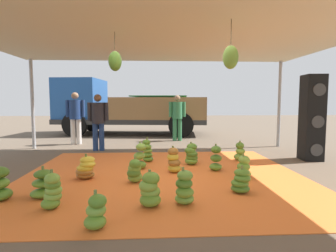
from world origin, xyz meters
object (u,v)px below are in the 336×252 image
at_px(banana_bunch_15, 43,184).
at_px(banana_bunch_7, 216,159).
at_px(banana_bunch_14, 240,152).
at_px(banana_bunch_2, 52,192).
at_px(worker_0, 177,114).
at_px(banana_bunch_10, 140,157).
at_px(banana_bunch_6, 147,151).
at_px(banana_bunch_0, 86,168).
at_px(banana_bunch_4, 185,189).
at_px(banana_bunch_1, 174,161).
at_px(cargo_truck_main, 125,107).
at_px(banana_bunch_9, 135,171).
at_px(worker_2, 98,118).
at_px(banana_bunch_11, 96,212).
at_px(speaker_stack, 312,118).
at_px(banana_bunch_3, 244,168).
at_px(banana_bunch_8, 241,181).
at_px(banana_bunch_13, 150,190).
at_px(banana_bunch_5, 191,155).
at_px(worker_1, 75,114).

bearing_deg(banana_bunch_15, banana_bunch_7, 25.59).
relative_size(banana_bunch_7, banana_bunch_14, 1.18).
relative_size(banana_bunch_2, worker_0, 0.32).
bearing_deg(banana_bunch_10, banana_bunch_15, -129.16).
xyz_separation_m(banana_bunch_6, banana_bunch_15, (-1.51, -2.33, -0.06)).
xyz_separation_m(banana_bunch_0, banana_bunch_4, (1.66, -1.36, 0.03)).
height_order(banana_bunch_1, cargo_truck_main, cargo_truck_main).
height_order(banana_bunch_6, banana_bunch_9, banana_bunch_6).
relative_size(banana_bunch_14, worker_0, 0.29).
height_order(banana_bunch_14, worker_2, worker_2).
xyz_separation_m(banana_bunch_10, banana_bunch_11, (-0.36, -2.75, -0.06)).
xyz_separation_m(banana_bunch_0, banana_bunch_6, (1.10, 1.38, 0.05)).
bearing_deg(banana_bunch_9, worker_0, 76.94).
relative_size(banana_bunch_9, speaker_stack, 0.22).
xyz_separation_m(banana_bunch_7, banana_bunch_10, (-1.56, 0.28, 0.01)).
bearing_deg(banana_bunch_9, banana_bunch_10, 87.32).
height_order(banana_bunch_0, worker_2, worker_2).
distance_m(banana_bunch_6, worker_2, 2.29).
bearing_deg(banana_bunch_3, banana_bunch_8, -111.32).
height_order(banana_bunch_2, banana_bunch_15, banana_bunch_2).
distance_m(banana_bunch_7, banana_bunch_13, 2.28).
bearing_deg(banana_bunch_1, banana_bunch_7, 4.71).
height_order(banana_bunch_5, banana_bunch_11, banana_bunch_5).
distance_m(banana_bunch_13, speaker_stack, 4.88).
bearing_deg(banana_bunch_15, banana_bunch_3, 14.12).
relative_size(cargo_truck_main, worker_2, 4.00).
xyz_separation_m(banana_bunch_5, banana_bunch_15, (-2.51, -1.98, -0.04)).
bearing_deg(banana_bunch_0, banana_bunch_11, -73.59).
xyz_separation_m(banana_bunch_3, worker_1, (-4.25, 4.36, 0.81)).
distance_m(banana_bunch_6, cargo_truck_main, 5.98).
height_order(banana_bunch_2, banana_bunch_4, banana_bunch_2).
bearing_deg(banana_bunch_6, banana_bunch_13, -88.18).
bearing_deg(worker_1, banana_bunch_3, -45.75).
distance_m(banana_bunch_10, banana_bunch_14, 2.47).
xyz_separation_m(banana_bunch_5, banana_bunch_6, (-0.99, 0.35, 0.02)).
height_order(worker_0, worker_2, worker_0).
bearing_deg(banana_bunch_1, banana_bunch_11, -113.67).
bearing_deg(banana_bunch_1, banana_bunch_8, -53.42).
relative_size(banana_bunch_0, banana_bunch_15, 1.00).
bearing_deg(speaker_stack, banana_bunch_15, -156.63).
xyz_separation_m(banana_bunch_1, banana_bunch_13, (-0.46, -1.78, -0.01)).
bearing_deg(worker_0, banana_bunch_0, -113.27).
height_order(banana_bunch_9, cargo_truck_main, cargo_truck_main).
distance_m(banana_bunch_8, banana_bunch_11, 2.30).
xyz_separation_m(banana_bunch_6, banana_bunch_9, (-0.19, -1.67, -0.05)).
relative_size(banana_bunch_2, banana_bunch_5, 1.02).
bearing_deg(banana_bunch_14, banana_bunch_8, -107.25).
distance_m(banana_bunch_3, banana_bunch_11, 3.00).
bearing_deg(banana_bunch_0, banana_bunch_3, -2.13).
distance_m(banana_bunch_0, worker_1, 4.53).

